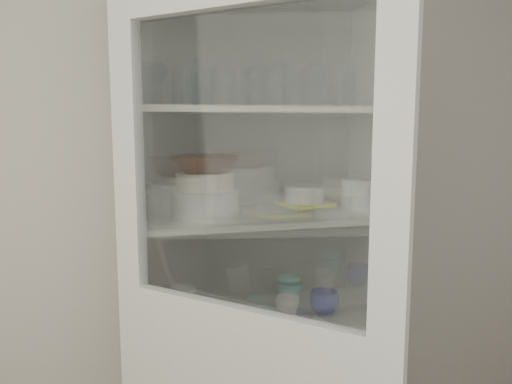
{
  "coord_description": "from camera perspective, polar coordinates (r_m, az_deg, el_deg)",
  "views": [
    {
      "loc": [
        -0.27,
        -0.55,
        1.61
      ],
      "look_at": [
        0.2,
        1.27,
        1.34
      ],
      "focal_mm": 35.0,
      "sensor_mm": 36.0,
      "label": 1
    }
  ],
  "objects": [
    {
      "name": "wall_back",
      "position": [
        2.09,
        -6.84,
        -0.48
      ],
      "size": [
        3.6,
        0.02,
        2.6
      ],
      "primitive_type": "cube",
      "color": "beige",
      "rests_on": "ground"
    },
    {
      "name": "pantry_cabinet",
      "position": [
        2.06,
        -0.44,
        -10.89
      ],
      "size": [
        1.0,
        0.45,
        2.1
      ],
      "color": "beige",
      "rests_on": "floor"
    },
    {
      "name": "cupboard_door",
      "position": [
        1.51,
        -1.63,
        -21.06
      ],
      "size": [
        0.67,
        0.66,
        2.0
      ],
      "rotation": [
        0.0,
        0.0,
        -0.78
      ],
      "color": "beige",
      "rests_on": "floor"
    },
    {
      "name": "tumbler_0",
      "position": [
        1.71,
        -12.65,
        11.93
      ],
      "size": [
        0.08,
        0.08,
        0.14
      ],
      "primitive_type": "cylinder",
      "rotation": [
        0.0,
        0.0,
        0.16
      ],
      "color": "silver",
      "rests_on": "shelf_glass"
    },
    {
      "name": "tumbler_1",
      "position": [
        1.7,
        -5.79,
        12.34
      ],
      "size": [
        0.09,
        0.09,
        0.15
      ],
      "primitive_type": "cylinder",
      "rotation": [
        0.0,
        0.0,
        -0.15
      ],
      "color": "silver",
      "rests_on": "shelf_glass"
    },
    {
      "name": "tumbler_2",
      "position": [
        1.74,
        -6.18,
        11.98
      ],
      "size": [
        0.08,
        0.08,
        0.14
      ],
      "primitive_type": "cylinder",
      "rotation": [
        0.0,
        0.0,
        0.11
      ],
      "color": "silver",
      "rests_on": "shelf_glass"
    },
    {
      "name": "tumbler_3",
      "position": [
        1.79,
        2.31,
        12.21
      ],
      "size": [
        0.08,
        0.08,
        0.15
      ],
      "primitive_type": "cylinder",
      "rotation": [
        0.0,
        0.0,
        -0.08
      ],
      "color": "silver",
      "rests_on": "shelf_glass"
    },
    {
      "name": "tumbler_4",
      "position": [
        1.77,
        2.62,
        12.1
      ],
      "size": [
        0.09,
        0.09,
        0.14
      ],
      "primitive_type": "cylinder",
      "rotation": [
        0.0,
        0.0,
        -0.26
      ],
      "color": "silver",
      "rests_on": "shelf_glass"
    },
    {
      "name": "tumbler_5",
      "position": [
        1.8,
        6.74,
        11.87
      ],
      "size": [
        0.09,
        0.09,
        0.14
      ],
      "primitive_type": "cylinder",
      "rotation": [
        0.0,
        0.0,
        0.32
      ],
      "color": "silver",
      "rests_on": "shelf_glass"
    },
    {
      "name": "tumbler_6",
      "position": [
        1.89,
        10.12,
        11.78
      ],
      "size": [
        0.08,
        0.08,
        0.15
      ],
      "primitive_type": "cylinder",
      "rotation": [
        0.0,
        0.0,
        0.06
      ],
      "color": "silver",
      "rests_on": "shelf_glass"
    },
    {
      "name": "tumbler_7",
      "position": [
        1.83,
        -12.77,
        11.65
      ],
      "size": [
        0.07,
        0.07,
        0.14
      ],
      "primitive_type": "cylinder",
      "rotation": [
        0.0,
        0.0,
        -0.1
      ],
      "color": "silver",
      "rests_on": "shelf_glass"
    },
    {
      "name": "tumbler_8",
      "position": [
        1.82,
        -11.69,
        11.67
      ],
      "size": [
        0.07,
        0.07,
        0.13
      ],
      "primitive_type": "cylinder",
      "rotation": [
        0.0,
        0.0,
        0.12
      ],
      "color": "silver",
      "rests_on": "shelf_glass"
    },
    {
      "name": "tumbler_9",
      "position": [
        1.83,
        -7.47,
        12.02
      ],
      "size": [
        0.08,
        0.08,
        0.15
      ],
      "primitive_type": "cylinder",
      "rotation": [
        0.0,
        0.0,
        0.05
      ],
      "color": "silver",
      "rests_on": "shelf_glass"
    },
    {
      "name": "tumbler_10",
      "position": [
        1.91,
        -0.05,
        11.68
      ],
      "size": [
        0.08,
        0.08,
        0.14
      ],
      "primitive_type": "cylinder",
      "rotation": [
        0.0,
        0.0,
        -0.27
      ],
      "color": "silver",
      "rests_on": "shelf_glass"
    },
    {
      "name": "goblet_0",
      "position": [
        1.92,
        -11.31,
        12.21
      ],
      "size": [
        0.08,
        0.08,
        0.18
      ],
      "primitive_type": null,
      "color": "silver",
      "rests_on": "shelf_glass"
    },
    {
      "name": "goblet_1",
      "position": [
        2.01,
        -0.02,
        12.11
      ],
      "size": [
        0.08,
        0.08,
        0.18
      ],
      "primitive_type": null,
      "color": "silver",
      "rests_on": "shelf_glass"
    },
    {
      "name": "goblet_2",
      "position": [
        2.06,
        6.94,
        11.81
      ],
      "size": [
        0.08,
        0.08,
        0.17
      ],
      "primitive_type": null,
      "color": "silver",
      "rests_on": "shelf_glass"
    },
    {
      "name": "goblet_3",
      "position": [
        2.03,
        5.6,
        11.61
      ],
      "size": [
        0.07,
        0.07,
        0.15
      ],
      "primitive_type": null,
      "color": "silver",
      "rests_on": "shelf_glass"
    },
    {
      "name": "plate_stack_front",
      "position": [
        1.84,
        -5.79,
        -1.3
      ],
      "size": [
        0.25,
        0.25,
        0.1
      ],
      "primitive_type": "cylinder",
      "color": "silver",
      "rests_on": "shelf_plates"
    },
    {
      "name": "plate_stack_back",
      "position": [
        1.99,
        -9.08,
        -0.47
      ],
      "size": [
        0.23,
        0.23,
        0.11
      ],
      "primitive_type": "cylinder",
      "color": "silver",
      "rests_on": "shelf_plates"
    },
    {
      "name": "cream_bowl",
      "position": [
        1.83,
        -5.83,
        1.24
      ],
      "size": [
        0.27,
        0.27,
        0.07
      ],
      "primitive_type": "cylinder",
      "rotation": [
        0.0,
        0.0,
        -0.35
      ],
      "color": "beige",
      "rests_on": "plate_stack_front"
    },
    {
      "name": "terracotta_bowl",
      "position": [
        1.83,
        -5.86,
        3.23
      ],
      "size": [
        0.32,
        0.32,
        0.06
      ],
      "primitive_type": "imported",
      "rotation": [
        0.0,
        0.0,
        -0.31
      ],
      "color": "#462312",
      "rests_on": "cream_bowl"
    },
    {
      "name": "glass_platter",
      "position": [
        1.99,
        5.53,
        -1.77
      ],
      "size": [
        0.4,
        0.4,
        0.02
      ],
      "primitive_type": "cylinder",
      "rotation": [
        0.0,
        0.0,
        0.21
      ],
      "color": "silver",
      "rests_on": "shelf_plates"
    },
    {
      "name": "yellow_trivet",
      "position": [
        1.99,
        5.53,
        -1.33
      ],
      "size": [
        0.22,
        0.22,
        0.01
      ],
      "primitive_type": "cube",
      "rotation": [
        0.0,
        0.0,
        0.27
      ],
      "color": "yellow",
      "rests_on": "glass_platter"
    },
    {
      "name": "white_ramekin",
      "position": [
        1.98,
        5.55,
        -0.19
      ],
      "size": [
        0.16,
        0.16,
        0.07
      ],
      "primitive_type": "cylinder",
      "rotation": [
        0.0,
        0.0,
        -0.04
      ],
      "color": "silver",
      "rests_on": "yellow_trivet"
    },
    {
      "name": "grey_bowl_stack",
      "position": [
        2.03,
        11.48,
        -0.27
      ],
      "size": [
        0.12,
        0.12,
        0.12
      ],
      "primitive_type": "cylinder",
      "color": "silver",
      "rests_on": "shelf_plates"
    },
    {
      "name": "mug_blue",
      "position": [
        2.02,
        7.79,
        -12.38
      ],
      "size": [
        0.13,
        0.13,
        0.09
      ],
      "primitive_type": "imported",
      "rotation": [
        0.0,
        0.0,
        -0.17
      ],
      "color": "navy",
      "rests_on": "shelf_mugs"
    },
    {
      "name": "mug_teal",
      "position": [
        2.09,
        4.1,
        -11.51
      ],
      "size": [
        0.12,
        0.12,
        0.09
      ],
      "primitive_type": "imported",
      "rotation": [
        0.0,
        0.0,
        0.26
      ],
      "color": "teal",
      "rests_on": "shelf_mugs"
    },
    {
      "name": "mug_white",
      "position": [
        1.95,
        3.58,
        -13.13
      ],
      "size": [
        0.1,
        0.1,
        0.09
      ],
      "primitive_type": "imported",
      "rotation": [
        0.0,
        0.0,
        0.08
      ],
      "color": "silver",
      "rests_on": "shelf_mugs"
    },
    {
      "name": "teal_jar",
      "position": [
        2.09,
        3.78,
        -11.31
      ],
      "size": [
        0.09,
        0.09,
        0.11
      ],
      "color": "teal",
      "rests_on": "shelf_mugs"
    },
    {
      "name": "measuring_cups",
      "position": [
        1.93,
        -1.73,
        -13.97
      ],
      "size": [
        0.11,
        0.11,
        0.04
      ],
      "primitive_type": "cylinder",
      "color": "silver",
      "rests_on": "shelf_mugs"
    },
    {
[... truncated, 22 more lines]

